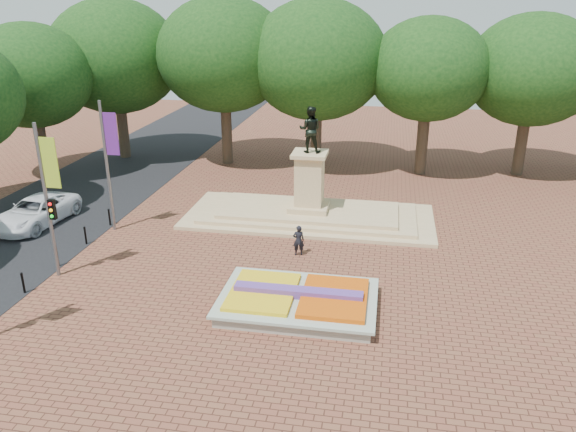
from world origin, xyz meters
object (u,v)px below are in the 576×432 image
object	(u,v)px
monument	(309,204)
pedestrian	(299,240)
flower_bed	(299,300)
van	(36,212)

from	to	relation	value
monument	pedestrian	distance (m)	4.94
flower_bed	pedestrian	xyz separation A→B (m)	(-0.83, 5.06, 0.40)
van	monument	bearing A→B (deg)	18.89
monument	van	size ratio (longest dim) A/B	2.56
van	pedestrian	bearing A→B (deg)	0.06
van	flower_bed	bearing A→B (deg)	-16.88
van	pedestrian	distance (m)	15.01
flower_bed	monument	xyz separation A→B (m)	(-1.03, 10.00, 0.50)
monument	pedestrian	bearing A→B (deg)	-87.70
pedestrian	monument	bearing A→B (deg)	-101.55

